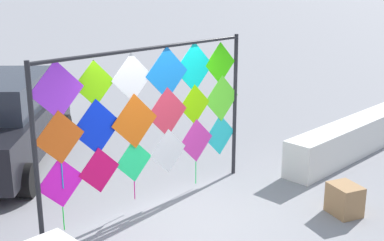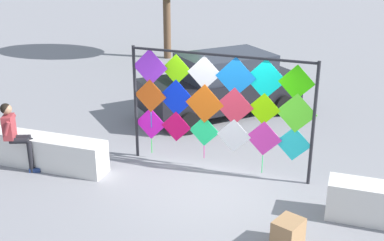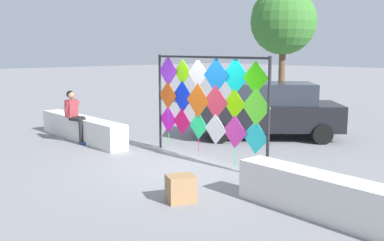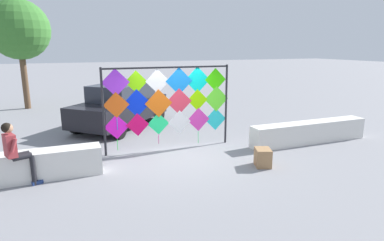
% 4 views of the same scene
% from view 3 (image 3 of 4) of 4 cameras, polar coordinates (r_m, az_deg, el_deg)
% --- Properties ---
extents(ground, '(120.00, 120.00, 0.00)m').
position_cam_3_polar(ground, '(10.57, -0.79, -5.97)').
color(ground, gray).
extents(plaza_ledge_left, '(4.36, 0.58, 0.72)m').
position_cam_3_polar(plaza_ledge_left, '(13.98, -14.05, -1.01)').
color(plaza_ledge_left, silver).
rests_on(plaza_ledge_left, ground).
extents(plaza_ledge_right, '(4.36, 0.58, 0.72)m').
position_cam_3_polar(plaza_ledge_right, '(7.43, 20.34, -10.22)').
color(plaza_ledge_right, silver).
rests_on(plaza_ledge_right, ground).
extents(kite_display_rack, '(4.05, 0.19, 2.63)m').
position_cam_3_polar(kite_display_rack, '(10.83, 1.95, 3.02)').
color(kite_display_rack, '#232328').
rests_on(kite_display_rack, ground).
extents(seated_vendor, '(0.75, 0.61, 1.57)m').
position_cam_3_polar(seated_vendor, '(13.45, -14.91, 1.02)').
color(seated_vendor, black).
rests_on(seated_vendor, ground).
extents(parked_car, '(4.46, 4.54, 1.73)m').
position_cam_3_polar(parked_car, '(14.10, 9.83, 1.35)').
color(parked_car, black).
rests_on(parked_car, ground).
extents(cardboard_box_large, '(0.56, 0.61, 0.49)m').
position_cam_3_polar(cardboard_box_large, '(8.15, -1.46, -8.78)').
color(cardboard_box_large, '#9E754C').
rests_on(cardboard_box_large, ground).
extents(tree_broadleaf, '(2.99, 2.99, 5.51)m').
position_cam_3_polar(tree_broadleaf, '(20.99, 11.42, 12.54)').
color(tree_broadleaf, brown).
rests_on(tree_broadleaf, ground).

